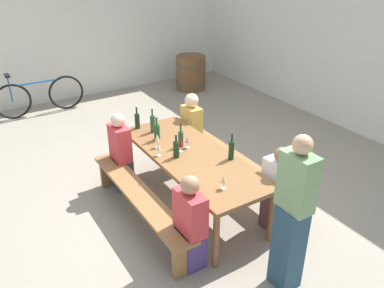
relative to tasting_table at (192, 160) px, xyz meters
The scene contains 23 objects.
ground_plane 0.68m from the tasting_table, ahead, with size 24.00×24.00×0.00m, color gray.
side_wall 5.00m from the tasting_table, behind, with size 0.20×7.99×3.20m, color silver.
tasting_table is the anchor object (origin of this frame).
bench_near 0.81m from the tasting_table, 90.00° to the right, with size 2.23×0.30×0.45m.
bench_far 0.81m from the tasting_table, 90.00° to the left, with size 2.23×0.30×0.45m.
wine_bottle_0 1.12m from the tasting_table, 167.84° to the right, with size 0.07×0.07×0.31m.
wine_bottle_1 0.27m from the tasting_table, 105.03° to the right, with size 0.07×0.07×0.30m.
wine_bottle_2 0.88m from the tasting_table, behind, with size 0.07×0.07×0.34m.
wine_bottle_3 0.65m from the tasting_table, 164.09° to the right, with size 0.08×0.08×0.32m.
wine_bottle_4 0.33m from the tasting_table, behind, with size 0.07×0.07×0.32m.
wine_bottle_5 0.52m from the tasting_table, 45.44° to the left, with size 0.07×0.07×0.34m.
wine_glass_0 0.26m from the tasting_table, 151.50° to the right, with size 0.08×0.08×0.18m.
wine_glass_1 0.45m from the tasting_table, 119.00° to the right, with size 0.06×0.06×0.16m.
wine_glass_2 0.85m from the tasting_table, ahead, with size 0.07×0.07×0.16m.
wine_glass_3 0.27m from the tasting_table, 164.20° to the left, with size 0.07×0.07×0.16m.
wine_glass_4 0.53m from the tasting_table, 146.39° to the right, with size 0.06×0.06×0.19m.
seated_guest_near_0 1.07m from the tasting_table, 145.82° to the right, with size 0.35×0.24×1.13m.
seated_guest_near_1 1.10m from the tasting_table, 33.11° to the right, with size 0.38×0.24×1.11m.
seated_guest_far_0 1.14m from the tasting_table, 148.19° to the left, with size 0.32×0.24×1.14m.
seated_guest_far_1 1.12m from the tasting_table, 32.52° to the left, with size 0.40×0.24×1.10m.
standing_host 1.65m from the tasting_table, ahead, with size 0.33×0.24×1.68m.
wine_barrel 4.65m from the tasting_table, 148.22° to the left, with size 0.71×0.71×0.78m.
parked_bicycle_0 4.35m from the tasting_table, 167.94° to the right, with size 0.20×1.73×0.90m.
Camera 1 is at (3.70, -2.32, 3.14)m, focal length 37.46 mm.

